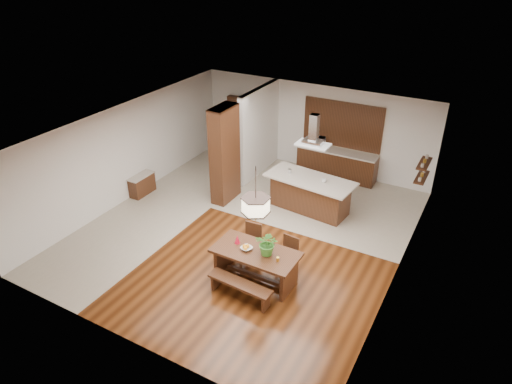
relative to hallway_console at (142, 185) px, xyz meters
The scene contains 25 objects.
room_shell 4.20m from the hallway_console, ahead, with size 9.00×9.04×2.92m.
tile_hallway 1.12m from the hallway_console, 10.68° to the right, with size 2.50×9.00×0.01m, color #B1A693.
tile_kitchen 5.57m from the hallway_console, 24.44° to the left, with size 5.50×4.00×0.01m, color #B1A693.
soffit_band 4.60m from the hallway_console, ahead, with size 8.00×9.00×0.02m, color #401B10.
partition_pier 2.85m from the hallway_console, 22.54° to the left, with size 0.45×1.00×2.90m, color black.
partition_stub 4.09m from the hallway_console, 52.14° to the left, with size 0.18×2.40×2.90m, color silver.
hallway_console is the anchor object (origin of this frame).
hallway_doorway 4.41m from the hallway_console, 75.20° to the left, with size 1.10×0.20×2.10m, color black.
rear_counter 6.26m from the hallway_console, 39.75° to the left, with size 2.60×0.62×0.95m.
kitchen_window 6.58m from the hallway_console, 41.53° to the left, with size 2.60×0.08×1.50m, color #A57031.
shelf_lower 8.12m from the hallway_console, 17.35° to the left, with size 0.26×0.90×0.04m, color black.
shelf_upper 8.18m from the hallway_console, 17.35° to the left, with size 0.26×0.90×0.04m, color black.
dining_table 5.39m from the hallway_console, 20.63° to the right, with size 1.95×0.98×0.81m.
dining_bench 5.67m from the hallway_console, 27.29° to the right, with size 1.51×0.33×0.42m, color black, non-canonical shape.
dining_chair_left 4.75m from the hallway_console, 15.93° to the right, with size 0.43×0.43×0.97m, color black, non-canonical shape.
dining_chair_right 5.68m from the hallway_console, 13.31° to the right, with size 0.41×0.41×0.92m, color black, non-canonical shape.
pendant_lantern 5.72m from the hallway_console, 20.63° to the right, with size 0.64×0.64×1.31m, color #FFEEC3, non-canonical shape.
foliage_plant 5.70m from the hallway_console, 19.32° to the right, with size 0.51×0.44×0.57m, color #3B7D29.
fruit_bowl 5.23m from the hallway_console, 21.90° to the right, with size 0.25×0.25×0.06m, color #BBB1A3.
napkin_cone 4.91m from the hallway_console, 21.96° to the right, with size 0.13×0.13×0.20m, color red.
gold_ornament 5.99m from the hallway_console, 19.41° to the right, with size 0.07×0.07×0.10m, color gold.
kitchen_island 5.13m from the hallway_console, 18.21° to the left, with size 2.62×1.36×1.04m.
range_hood 5.56m from the hallway_console, 18.26° to the left, with size 0.90×0.55×0.87m, color silver, non-canonical shape.
island_cup 5.56m from the hallway_console, 16.23° to the left, with size 0.12×0.12×0.10m, color white.
microwave 5.74m from the hallway_console, 44.82° to the left, with size 0.57×0.38×0.31m, color silver.
Camera 1 is at (5.23, -8.93, 6.85)m, focal length 32.00 mm.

